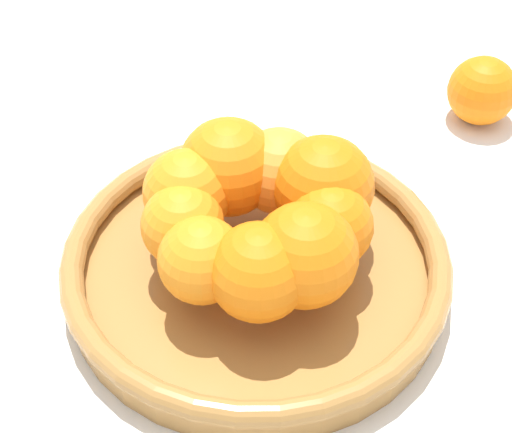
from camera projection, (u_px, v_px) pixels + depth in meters
ground_plane at (256, 284)px, 0.72m from camera, size 4.00×4.00×0.00m
fruit_bowl at (256, 267)px, 0.71m from camera, size 0.32×0.32×0.04m
orange_pile at (261, 212)px, 0.67m from camera, size 0.19×0.19×0.08m
stray_orange at (482, 91)px, 0.87m from camera, size 0.07×0.07×0.07m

